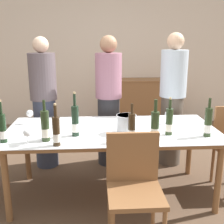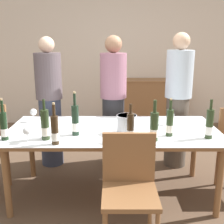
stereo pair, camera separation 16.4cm
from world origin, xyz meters
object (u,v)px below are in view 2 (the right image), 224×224
(person_guest_right, at_px, (177,102))
(wine_bottle_0, at_px, (129,128))
(wine_glass_0, at_px, (32,113))
(wine_bottle_2, at_px, (153,127))
(dining_table, at_px, (112,135))
(sideboard_cabinet, at_px, (150,103))
(wine_glass_1, at_px, (170,115))
(ice_bucket, at_px, (126,124))
(wine_bottle_6, at_px, (54,131))
(wine_bottle_4, at_px, (3,127))
(wine_bottle_1, at_px, (44,126))
(chair_near_front, at_px, (128,183))
(wine_bottle_7, at_px, (74,121))
(wine_bottle_5, at_px, (208,125))
(person_guest_left, at_px, (112,102))
(wine_bottle_3, at_px, (169,123))
(person_host, at_px, (49,103))
(wine_glass_2, at_px, (26,132))

(person_guest_right, bearing_deg, wine_bottle_0, -121.59)
(wine_glass_0, bearing_deg, wine_bottle_2, -25.41)
(dining_table, bearing_deg, sideboard_cabinet, 73.21)
(wine_glass_0, relative_size, wine_glass_1, 1.05)
(ice_bucket, height_order, wine_bottle_6, wine_bottle_6)
(sideboard_cabinet, xyz_separation_m, wine_bottle_4, (-1.71, -2.72, 0.40))
(wine_bottle_1, xyz_separation_m, chair_near_front, (0.73, -0.44, -0.33))
(wine_bottle_4, xyz_separation_m, wine_bottle_7, (0.62, 0.13, 0.01))
(wine_bottle_5, bearing_deg, person_guest_left, 129.36)
(wine_bottle_1, xyz_separation_m, wine_glass_1, (1.22, 0.45, -0.03))
(wine_bottle_0, height_order, wine_bottle_3, wine_bottle_3)
(sideboard_cabinet, height_order, wine_glass_0, sideboard_cabinet)
(wine_bottle_1, distance_m, person_host, 1.09)
(sideboard_cabinet, height_order, ice_bucket, ice_bucket)
(dining_table, xyz_separation_m, wine_bottle_5, (0.87, -0.27, 0.19))
(wine_bottle_2, relative_size, wine_bottle_4, 0.97)
(wine_bottle_7, xyz_separation_m, chair_near_front, (0.48, -0.56, -0.34))
(ice_bucket, distance_m, wine_bottle_3, 0.41)
(wine_glass_2, height_order, person_host, person_host)
(ice_bucket, relative_size, wine_bottle_6, 0.53)
(sideboard_cabinet, distance_m, chair_near_front, 3.21)
(wine_bottle_5, bearing_deg, wine_bottle_2, -173.53)
(wine_bottle_7, bearing_deg, wine_bottle_0, -18.62)
(person_guest_right, bearing_deg, wine_bottle_3, -107.15)
(ice_bucket, distance_m, wine_bottle_0, 0.23)
(wine_bottle_7, relative_size, chair_near_front, 0.47)
(wine_glass_0, xyz_separation_m, chair_near_front, (0.99, -0.99, -0.30))
(dining_table, bearing_deg, wine_bottle_5, -17.04)
(wine_bottle_6, height_order, person_host, person_host)
(person_guest_left, height_order, person_guest_right, person_guest_right)
(wine_bottle_5, relative_size, chair_near_front, 0.41)
(wine_bottle_5, distance_m, wine_bottle_6, 1.38)
(wine_bottle_0, bearing_deg, wine_glass_0, 149.39)
(person_host, bearing_deg, wine_bottle_5, -31.84)
(wine_bottle_3, bearing_deg, wine_bottle_1, -175.05)
(dining_table, relative_size, wine_bottle_4, 5.55)
(dining_table, relative_size, wine_glass_2, 14.57)
(dining_table, distance_m, wine_bottle_7, 0.44)
(wine_bottle_1, bearing_deg, ice_bucket, 13.54)
(wine_bottle_2, distance_m, wine_glass_2, 1.12)
(wine_bottle_7, height_order, person_host, person_host)
(chair_near_front, distance_m, person_host, 1.79)
(ice_bucket, bearing_deg, wine_glass_2, -162.73)
(sideboard_cabinet, bearing_deg, wine_bottle_4, -122.09)
(wine_bottle_1, distance_m, wine_bottle_3, 1.14)
(wine_bottle_3, relative_size, wine_glass_2, 2.48)
(wine_bottle_7, xyz_separation_m, person_guest_right, (1.17, 0.91, -0.01))
(wine_bottle_1, relative_size, wine_bottle_7, 0.90)
(wine_bottle_4, distance_m, wine_glass_2, 0.25)
(wine_bottle_1, bearing_deg, wine_bottle_5, 1.06)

